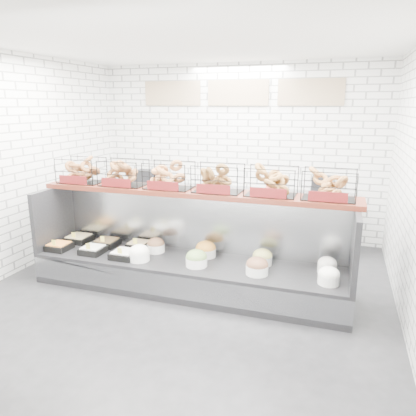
% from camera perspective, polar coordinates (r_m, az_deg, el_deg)
% --- Properties ---
extents(ground, '(5.50, 5.50, 0.00)m').
position_cam_1_polar(ground, '(5.09, -4.05, -12.64)').
color(ground, black).
rests_on(ground, ground).
extents(room_shell, '(5.02, 5.51, 3.01)m').
position_cam_1_polar(room_shell, '(5.10, -1.85, 11.54)').
color(room_shell, white).
rests_on(room_shell, ground).
extents(display_case, '(4.00, 0.90, 1.20)m').
position_cam_1_polar(display_case, '(5.24, -2.72, -7.82)').
color(display_case, black).
rests_on(display_case, ground).
extents(bagel_shelf, '(4.10, 0.50, 0.40)m').
position_cam_1_polar(bagel_shelf, '(5.10, -2.11, 4.06)').
color(bagel_shelf, '#42160E').
rests_on(bagel_shelf, display_case).
extents(prep_counter, '(4.00, 0.60, 1.20)m').
position_cam_1_polar(prep_counter, '(7.09, 3.30, -0.71)').
color(prep_counter, '#93969B').
rests_on(prep_counter, ground).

